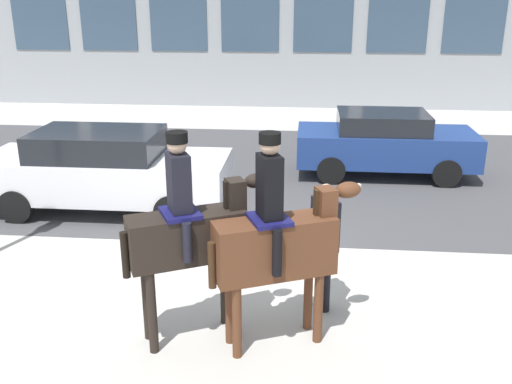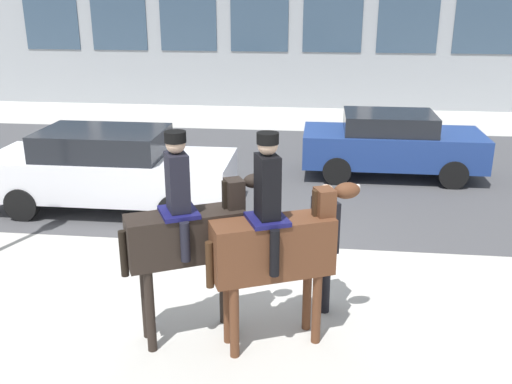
# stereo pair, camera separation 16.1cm
# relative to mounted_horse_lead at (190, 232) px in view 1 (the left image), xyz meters

# --- Properties ---
(ground_plane) EXTENTS (80.00, 80.00, 0.00)m
(ground_plane) POSITION_rel_mounted_horse_lead_xyz_m (0.46, 2.24, -1.38)
(ground_plane) COLOR #B2AFA8
(road_surface) EXTENTS (23.55, 8.50, 0.01)m
(road_surface) POSITION_rel_mounted_horse_lead_xyz_m (0.46, 6.99, -1.38)
(road_surface) COLOR #444447
(road_surface) RESTS_ON ground_plane
(mounted_horse_lead) EXTENTS (1.64, 1.03, 2.57)m
(mounted_horse_lead) POSITION_rel_mounted_horse_lead_xyz_m (0.00, 0.00, 0.00)
(mounted_horse_lead) COLOR black
(mounted_horse_lead) RESTS_ON ground_plane
(mounted_horse_companion) EXTENTS (1.73, 0.98, 2.59)m
(mounted_horse_companion) POSITION_rel_mounted_horse_lead_xyz_m (1.02, -0.02, -0.06)
(mounted_horse_companion) COLOR #59331E
(mounted_horse_companion) RESTS_ON ground_plane
(pedestrian_bystander) EXTENTS (0.75, 0.73, 1.74)m
(pedestrian_bystander) POSITION_rel_mounted_horse_lead_xyz_m (1.57, 0.80, -0.35)
(pedestrian_bystander) COLOR black
(pedestrian_bystander) RESTS_ON ground_plane
(street_car_near_lane) EXTENTS (4.67, 1.81, 1.56)m
(street_car_near_lane) POSITION_rel_mounted_horse_lead_xyz_m (-2.53, 4.15, -0.57)
(street_car_near_lane) COLOR silver
(street_car_near_lane) RESTS_ON ground_plane
(street_car_far_lane) EXTENTS (4.00, 1.78, 1.46)m
(street_car_far_lane) POSITION_rel_mounted_horse_lead_xyz_m (3.09, 6.94, -0.61)
(street_car_far_lane) COLOR navy
(street_car_far_lane) RESTS_ON ground_plane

